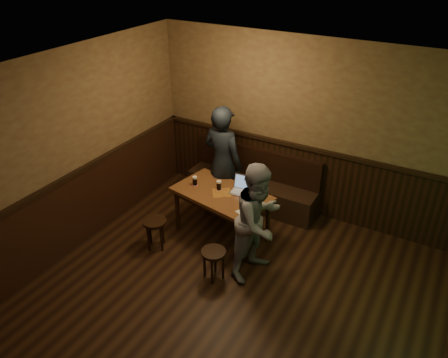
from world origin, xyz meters
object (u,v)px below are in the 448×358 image
Objects in this scene: pub_table at (222,199)px; pint_mid at (219,185)px; laptop at (243,188)px; stool_left at (155,226)px; person_grey at (259,221)px; bench at (253,187)px; pint_left at (195,181)px; person_suit at (223,163)px; stool_right at (214,257)px; pint_right at (245,201)px.

pint_mid reaches higher than pub_table.
stool_left is at bearing -139.91° from laptop.
person_grey reaches higher than laptop.
bench is 1.46× the size of pub_table.
bench is 15.13× the size of pint_left.
person_grey is (0.81, -1.49, 0.50)m from bench.
person_suit is (-0.27, 0.51, 0.28)m from pub_table.
laptop is 0.63m from person_suit.
person_suit is at bearing -117.64° from bench.
person_suit is 1.15× the size of person_grey.
pint_left is (-0.46, -0.01, 0.17)m from pub_table.
stool_left is 1.42m from person_suit.
stool_left is 1.09m from pint_mid.
laptop is (-0.13, 1.05, 0.45)m from stool_right.
bench reaches higher than pint_right.
pint_right is at bearing 60.81° from person_grey.
person_grey reaches higher than pint_right.
laptop reaches higher than pint_left.
pub_table is 0.64m from person_suit.
pint_mid and pint_right have the same top height.
stool_left is 0.29× the size of person_grey.
person_grey reaches higher than bench.
laptop is at bearing 53.79° from person_grey.
pub_table is 3.24× the size of stool_left.
pint_left is 0.09× the size of person_grey.
pint_right is 0.09× the size of person_grey.
pint_left is (-0.46, -1.04, 0.51)m from bench.
person_grey reaches higher than pub_table.
laptop is 0.21× the size of person_grey.
bench is 1.10m from pint_mid.
pint_left is 0.73m from laptop.
pint_right is (0.52, -0.19, 0.00)m from pint_mid.
person_suit is (-0.65, 1.38, 0.57)m from stool_right.
pub_table is at bearing 73.11° from person_grey.
stool_left is 1.07m from stool_right.
person_grey is at bearing -53.03° from laptop.
pint_right is at bearing 85.17° from stool_right.
stool_left is 1.37× the size of laptop.
pint_left reaches higher than pub_table.
stool_right is at bearing -87.15° from laptop.
pint_mid is at bearing 116.34° from stool_right.
bench is 1.94m from stool_right.
person_suit is at bearing 70.68° from pint_left.
pint_left is 1.00× the size of pint_mid.
pub_table is 4.45× the size of laptop.
bench is at bearing 102.11° from laptop.
person_grey is (0.43, 0.41, 0.46)m from stool_right.
stool_left is 1.37m from laptop.
pint_right reaches higher than stool_left.
laptop is at bearing 153.75° from person_suit.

